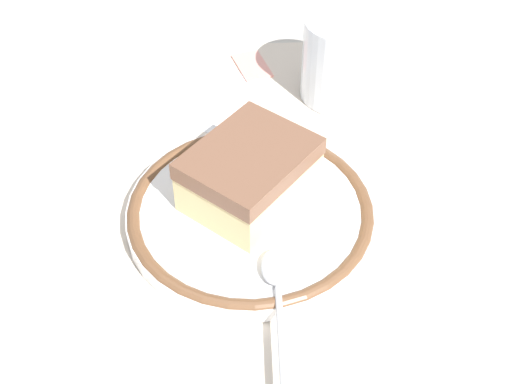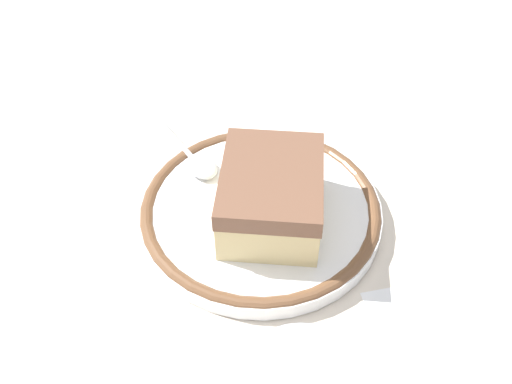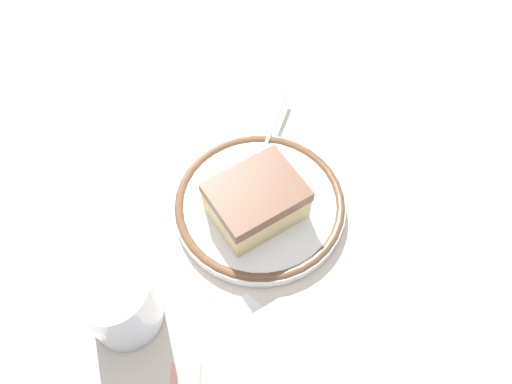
{
  "view_description": "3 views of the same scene",
  "coord_description": "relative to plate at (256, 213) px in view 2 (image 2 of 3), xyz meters",
  "views": [
    {
      "loc": [
        0.45,
        -0.01,
        0.45
      ],
      "look_at": [
        0.04,
        0.0,
        0.04
      ],
      "focal_mm": 50.62,
      "sensor_mm": 36.0,
      "label": 1
    },
    {
      "loc": [
        -0.23,
        0.19,
        0.37
      ],
      "look_at": [
        0.04,
        0.0,
        0.04
      ],
      "focal_mm": 39.38,
      "sensor_mm": 36.0,
      "label": 2
    },
    {
      "loc": [
        -0.26,
        -0.09,
        0.51
      ],
      "look_at": [
        0.04,
        0.0,
        0.04
      ],
      "focal_mm": 34.32,
      "sensor_mm": 36.0,
      "label": 3
    }
  ],
  "objects": [
    {
      "name": "ground_plane",
      "position": [
        -0.04,
        -0.0,
        -0.01
      ],
      "size": [
        2.4,
        2.4,
        0.0
      ],
      "primitive_type": "plane",
      "color": "#B7B2A8"
    },
    {
      "name": "placemat",
      "position": [
        -0.04,
        -0.0,
        -0.01
      ],
      "size": [
        0.46,
        0.32,
        0.0
      ],
      "primitive_type": "cube",
      "color": "beige",
      "rests_on": "ground_plane"
    },
    {
      "name": "plate",
      "position": [
        0.0,
        0.0,
        0.0
      ],
      "size": [
        0.21,
        0.21,
        0.02
      ],
      "color": "white",
      "rests_on": "placemat"
    },
    {
      "name": "cake_slice",
      "position": [
        -0.01,
        -0.0,
        0.03
      ],
      "size": [
        0.13,
        0.13,
        0.05
      ],
      "color": "beige",
      "rests_on": "plate"
    },
    {
      "name": "spoon",
      "position": [
        0.08,
        0.01,
        0.01
      ],
      "size": [
        0.13,
        0.03,
        0.01
      ],
      "color": "silver",
      "rests_on": "plate"
    },
    {
      "name": "napkin",
      "position": [
        -0.18,
        -0.07,
        -0.01
      ],
      "size": [
        0.14,
        0.16,
        0.0
      ],
      "primitive_type": "cube",
      "rotation": [
        0.0,
        0.0,
        5.88
      ],
      "color": "white",
      "rests_on": "placemat"
    }
  ]
}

